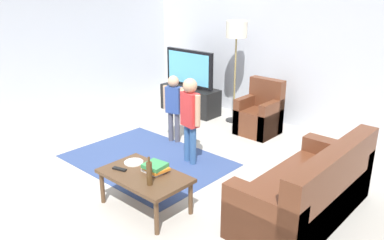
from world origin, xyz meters
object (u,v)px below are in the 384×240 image
at_px(couch, 311,194).
at_px(child_center, 190,113).
at_px(tv_stand, 190,100).
at_px(bottle, 149,173).
at_px(tv_remote, 120,169).
at_px(tv, 189,69).
at_px(child_near_tv, 174,103).
at_px(coffee_table, 145,178).
at_px(book_stack, 155,168).
at_px(floor_lamp, 236,35).
at_px(plate, 134,162).
at_px(armchair, 260,116).

bearing_deg(couch, child_center, 174.94).
height_order(tv_stand, bottle, bottle).
distance_m(couch, tv_remote, 2.08).
relative_size(child_center, bottle, 3.86).
bearing_deg(tv, child_center, -47.12).
bearing_deg(bottle, child_near_tv, 128.27).
relative_size(coffee_table, book_stack, 3.45).
xyz_separation_m(floor_lamp, bottle, (1.25, -3.14, -0.99)).
height_order(book_stack, plate, book_stack).
distance_m(armchair, floor_lamp, 1.43).
distance_m(child_center, book_stack, 1.22).
bearing_deg(plate, book_stack, 1.56).
bearing_deg(tv_remote, tv, 104.35).
xyz_separation_m(floor_lamp, child_near_tv, (-0.11, -1.42, -0.91)).
bearing_deg(tv_stand, tv, -90.00).
distance_m(floor_lamp, child_center, 2.08).
distance_m(child_near_tv, child_center, 0.81).
distance_m(tv_stand, child_near_tv, 1.56).
distance_m(tv_stand, couch, 3.86).
bearing_deg(tv, tv_remote, -60.52).
xyz_separation_m(child_near_tv, child_center, (0.71, -0.40, 0.08)).
height_order(tv, bottle, tv).
height_order(couch, coffee_table, couch).
relative_size(floor_lamp, plate, 8.09).
height_order(bottle, tv_remote, bottle).
height_order(floor_lamp, child_near_tv, floor_lamp).
distance_m(armchair, book_stack, 2.76).
xyz_separation_m(tv, plate, (1.66, -2.75, -0.42)).
height_order(child_near_tv, bottle, child_near_tv).
distance_m(tv_stand, armchair, 1.62).
bearing_deg(child_center, book_stack, -66.29).
distance_m(floor_lamp, book_stack, 3.29).
distance_m(armchair, plate, 2.74).
height_order(child_near_tv, book_stack, child_near_tv).
relative_size(floor_lamp, coffee_table, 1.78).
bearing_deg(plate, tv_stand, 120.92).
bearing_deg(floor_lamp, tv_stand, -170.74).
xyz_separation_m(couch, plate, (-1.74, -0.94, 0.14)).
bearing_deg(tv, child_near_tv, -56.67).
bearing_deg(tv_remote, tv_stand, 104.18).
bearing_deg(floor_lamp, book_stack, -69.70).
height_order(tv_stand, floor_lamp, floor_lamp).
bearing_deg(tv_stand, couch, -28.33).
bearing_deg(child_near_tv, tv_stand, 122.90).
bearing_deg(coffee_table, child_center, 109.71).
relative_size(book_stack, plate, 1.32).
relative_size(couch, child_near_tv, 1.69).
distance_m(tv, tv_remote, 3.44).
relative_size(child_near_tv, plate, 4.83).
distance_m(child_near_tv, plate, 1.73).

